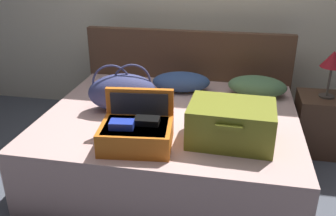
{
  "coord_description": "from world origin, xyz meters",
  "views": [
    {
      "loc": [
        0.47,
        -2.16,
        1.71
      ],
      "look_at": [
        0.0,
        0.28,
        0.61
      ],
      "focal_mm": 39.15,
      "sensor_mm": 36.0,
      "label": 1
    }
  ],
  "objects_px": {
    "pillow_near_headboard": "(181,82)",
    "table_lamp": "(333,61)",
    "bed": "(171,142)",
    "nightstand": "(321,124)",
    "hard_case_large": "(231,123)",
    "duffel_bag": "(122,92)",
    "pillow_center_head": "(257,86)",
    "hard_case_medium": "(137,131)"
  },
  "relations": [
    {
      "from": "hard_case_large",
      "to": "table_lamp",
      "type": "xyz_separation_m",
      "value": [
        0.78,
        0.91,
        0.2
      ]
    },
    {
      "from": "hard_case_medium",
      "to": "pillow_center_head",
      "type": "height_order",
      "value": "hard_case_medium"
    },
    {
      "from": "pillow_near_headboard",
      "to": "table_lamp",
      "type": "bearing_deg",
      "value": 2.87
    },
    {
      "from": "pillow_near_headboard",
      "to": "table_lamp",
      "type": "relative_size",
      "value": 1.27
    },
    {
      "from": "duffel_bag",
      "to": "pillow_center_head",
      "type": "xyz_separation_m",
      "value": [
        1.06,
        0.5,
        -0.06
      ]
    },
    {
      "from": "bed",
      "to": "hard_case_medium",
      "type": "bearing_deg",
      "value": -103.64
    },
    {
      "from": "nightstand",
      "to": "pillow_center_head",
      "type": "bearing_deg",
      "value": -174.72
    },
    {
      "from": "hard_case_medium",
      "to": "pillow_near_headboard",
      "type": "height_order",
      "value": "hard_case_medium"
    },
    {
      "from": "duffel_bag",
      "to": "table_lamp",
      "type": "bearing_deg",
      "value": 18.54
    },
    {
      "from": "bed",
      "to": "duffel_bag",
      "type": "relative_size",
      "value": 3.27
    },
    {
      "from": "duffel_bag",
      "to": "table_lamp",
      "type": "xyz_separation_m",
      "value": [
        1.64,
        0.55,
        0.18
      ]
    },
    {
      "from": "hard_case_medium",
      "to": "pillow_center_head",
      "type": "distance_m",
      "value": 1.3
    },
    {
      "from": "duffel_bag",
      "to": "pillow_near_headboard",
      "type": "xyz_separation_m",
      "value": [
        0.39,
        0.49,
        -0.06
      ]
    },
    {
      "from": "duffel_bag",
      "to": "table_lamp",
      "type": "height_order",
      "value": "table_lamp"
    },
    {
      "from": "bed",
      "to": "duffel_bag",
      "type": "distance_m",
      "value": 0.56
    },
    {
      "from": "hard_case_medium",
      "to": "duffel_bag",
      "type": "xyz_separation_m",
      "value": [
        -0.26,
        0.53,
        0.05
      ]
    },
    {
      "from": "bed",
      "to": "pillow_center_head",
      "type": "bearing_deg",
      "value": 37.17
    },
    {
      "from": "hard_case_large",
      "to": "pillow_center_head",
      "type": "height_order",
      "value": "hard_case_large"
    },
    {
      "from": "bed",
      "to": "pillow_near_headboard",
      "type": "bearing_deg",
      "value": 90.09
    },
    {
      "from": "pillow_center_head",
      "to": "table_lamp",
      "type": "bearing_deg",
      "value": 5.28
    },
    {
      "from": "hard_case_medium",
      "to": "duffel_bag",
      "type": "bearing_deg",
      "value": 110.03
    },
    {
      "from": "duffel_bag",
      "to": "hard_case_large",
      "type": "bearing_deg",
      "value": -22.76
    },
    {
      "from": "hard_case_medium",
      "to": "pillow_near_headboard",
      "type": "relative_size",
      "value": 0.96
    },
    {
      "from": "bed",
      "to": "nightstand",
      "type": "distance_m",
      "value": 1.37
    },
    {
      "from": "nightstand",
      "to": "table_lamp",
      "type": "relative_size",
      "value": 1.29
    },
    {
      "from": "bed",
      "to": "nightstand",
      "type": "height_order",
      "value": "nightstand"
    },
    {
      "from": "bed",
      "to": "pillow_near_headboard",
      "type": "height_order",
      "value": "pillow_near_headboard"
    },
    {
      "from": "bed",
      "to": "nightstand",
      "type": "bearing_deg",
      "value": 24.01
    },
    {
      "from": "pillow_center_head",
      "to": "duffel_bag",
      "type": "bearing_deg",
      "value": -154.79
    },
    {
      "from": "hard_case_large",
      "to": "duffel_bag",
      "type": "distance_m",
      "value": 0.93
    },
    {
      "from": "hard_case_medium",
      "to": "pillow_near_headboard",
      "type": "distance_m",
      "value": 1.03
    },
    {
      "from": "hard_case_large",
      "to": "pillow_near_headboard",
      "type": "height_order",
      "value": "hard_case_large"
    },
    {
      "from": "table_lamp",
      "to": "hard_case_medium",
      "type": "bearing_deg",
      "value": -141.82
    },
    {
      "from": "hard_case_medium",
      "to": "bed",
      "type": "bearing_deg",
      "value": 70.11
    },
    {
      "from": "hard_case_large",
      "to": "hard_case_medium",
      "type": "xyz_separation_m",
      "value": [
        -0.6,
        -0.17,
        -0.03
      ]
    },
    {
      "from": "hard_case_medium",
      "to": "pillow_center_head",
      "type": "bearing_deg",
      "value": 46.22
    },
    {
      "from": "bed",
      "to": "pillow_center_head",
      "type": "relative_size",
      "value": 3.88
    },
    {
      "from": "hard_case_medium",
      "to": "table_lamp",
      "type": "relative_size",
      "value": 1.22
    },
    {
      "from": "pillow_near_headboard",
      "to": "duffel_bag",
      "type": "bearing_deg",
      "value": -128.67
    },
    {
      "from": "pillow_near_headboard",
      "to": "table_lamp",
      "type": "xyz_separation_m",
      "value": [
        1.25,
        0.06,
        0.25
      ]
    },
    {
      "from": "hard_case_medium",
      "to": "nightstand",
      "type": "xyz_separation_m",
      "value": [
        1.38,
        1.09,
        -0.35
      ]
    },
    {
      "from": "hard_case_medium",
      "to": "pillow_center_head",
      "type": "relative_size",
      "value": 0.99
    }
  ]
}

